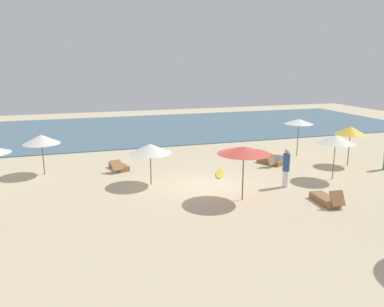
{
  "coord_description": "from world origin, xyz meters",
  "views": [
    {
      "loc": [
        -6.1,
        -16.05,
        5.74
      ],
      "look_at": [
        -0.31,
        2.28,
        1.1
      ],
      "focal_mm": 35.32,
      "sensor_mm": 36.0,
      "label": 1
    }
  ],
  "objects_px": {
    "umbrella_2": "(244,150)",
    "person_0": "(286,168)",
    "umbrella_0": "(336,139)",
    "umbrella_6": "(351,131)",
    "surfboard": "(220,173)",
    "umbrella_4": "(41,139)",
    "lounger_2": "(270,161)",
    "lounger_1": "(326,200)",
    "lounger_3": "(119,167)",
    "umbrella_5": "(150,149)",
    "umbrella_3": "(299,122)"
  },
  "relations": [
    {
      "from": "umbrella_5",
      "to": "lounger_2",
      "type": "relative_size",
      "value": 1.19
    },
    {
      "from": "lounger_3",
      "to": "umbrella_0",
      "type": "bearing_deg",
      "value": -26.52
    },
    {
      "from": "umbrella_6",
      "to": "lounger_3",
      "type": "relative_size",
      "value": 1.24
    },
    {
      "from": "umbrella_4",
      "to": "lounger_1",
      "type": "relative_size",
      "value": 1.27
    },
    {
      "from": "umbrella_3",
      "to": "umbrella_6",
      "type": "distance_m",
      "value": 3.23
    },
    {
      "from": "umbrella_2",
      "to": "person_0",
      "type": "distance_m",
      "value": 3.1
    },
    {
      "from": "umbrella_6",
      "to": "lounger_3",
      "type": "height_order",
      "value": "umbrella_6"
    },
    {
      "from": "umbrella_5",
      "to": "lounger_2",
      "type": "distance_m",
      "value": 7.65
    },
    {
      "from": "umbrella_4",
      "to": "lounger_2",
      "type": "distance_m",
      "value": 12.6
    },
    {
      "from": "umbrella_4",
      "to": "lounger_3",
      "type": "xyz_separation_m",
      "value": [
        3.85,
        -0.23,
        -1.72
      ]
    },
    {
      "from": "umbrella_4",
      "to": "surfboard",
      "type": "relative_size",
      "value": 1.17
    },
    {
      "from": "umbrella_0",
      "to": "person_0",
      "type": "xyz_separation_m",
      "value": [
        -2.94,
        -0.37,
        -1.12
      ]
    },
    {
      "from": "umbrella_2",
      "to": "lounger_1",
      "type": "relative_size",
      "value": 1.39
    },
    {
      "from": "umbrella_2",
      "to": "umbrella_3",
      "type": "bearing_deg",
      "value": 42.98
    },
    {
      "from": "umbrella_6",
      "to": "umbrella_3",
      "type": "bearing_deg",
      "value": 118.62
    },
    {
      "from": "umbrella_3",
      "to": "umbrella_4",
      "type": "relative_size",
      "value": 1.1
    },
    {
      "from": "umbrella_5",
      "to": "umbrella_6",
      "type": "relative_size",
      "value": 0.91
    },
    {
      "from": "umbrella_4",
      "to": "umbrella_6",
      "type": "height_order",
      "value": "umbrella_6"
    },
    {
      "from": "lounger_3",
      "to": "surfboard",
      "type": "distance_m",
      "value": 5.58
    },
    {
      "from": "umbrella_0",
      "to": "lounger_1",
      "type": "relative_size",
      "value": 1.35
    },
    {
      "from": "lounger_2",
      "to": "person_0",
      "type": "xyz_separation_m",
      "value": [
        -1.36,
        -3.89,
        0.76
      ]
    },
    {
      "from": "surfboard",
      "to": "umbrella_6",
      "type": "bearing_deg",
      "value": -3.86
    },
    {
      "from": "umbrella_2",
      "to": "surfboard",
      "type": "relative_size",
      "value": 1.29
    },
    {
      "from": "umbrella_2",
      "to": "lounger_1",
      "type": "height_order",
      "value": "umbrella_2"
    },
    {
      "from": "lounger_3",
      "to": "umbrella_2",
      "type": "bearing_deg",
      "value": -54.82
    },
    {
      "from": "lounger_2",
      "to": "umbrella_4",
      "type": "bearing_deg",
      "value": 171.95
    },
    {
      "from": "umbrella_3",
      "to": "person_0",
      "type": "xyz_separation_m",
      "value": [
        -4.0,
        -5.25,
        -1.24
      ]
    },
    {
      "from": "umbrella_5",
      "to": "umbrella_6",
      "type": "height_order",
      "value": "umbrella_6"
    },
    {
      "from": "lounger_3",
      "to": "lounger_1",
      "type": "bearing_deg",
      "value": -45.7
    },
    {
      "from": "lounger_2",
      "to": "surfboard",
      "type": "bearing_deg",
      "value": -164.86
    },
    {
      "from": "umbrella_2",
      "to": "surfboard",
      "type": "xyz_separation_m",
      "value": [
        0.52,
        3.9,
        -2.16
      ]
    },
    {
      "from": "umbrella_0",
      "to": "lounger_2",
      "type": "relative_size",
      "value": 1.32
    },
    {
      "from": "umbrella_5",
      "to": "umbrella_6",
      "type": "distance_m",
      "value": 11.51
    },
    {
      "from": "lounger_1",
      "to": "lounger_3",
      "type": "xyz_separation_m",
      "value": [
        -7.63,
        7.82,
        -0.0
      ]
    },
    {
      "from": "umbrella_4",
      "to": "person_0",
      "type": "relative_size",
      "value": 1.16
    },
    {
      "from": "person_0",
      "to": "umbrella_0",
      "type": "bearing_deg",
      "value": 7.1
    },
    {
      "from": "person_0",
      "to": "lounger_2",
      "type": "bearing_deg",
      "value": 70.71
    },
    {
      "from": "umbrella_4",
      "to": "person_0",
      "type": "distance_m",
      "value": 12.39
    },
    {
      "from": "umbrella_2",
      "to": "person_0",
      "type": "height_order",
      "value": "umbrella_2"
    },
    {
      "from": "umbrella_2",
      "to": "umbrella_5",
      "type": "relative_size",
      "value": 1.15
    },
    {
      "from": "umbrella_6",
      "to": "lounger_3",
      "type": "distance_m",
      "value": 13.17
    },
    {
      "from": "umbrella_2",
      "to": "umbrella_0",
      "type": "bearing_deg",
      "value": 13.33
    },
    {
      "from": "umbrella_0",
      "to": "person_0",
      "type": "bearing_deg",
      "value": -172.9
    },
    {
      "from": "umbrella_2",
      "to": "umbrella_3",
      "type": "distance_m",
      "value": 9.11
    },
    {
      "from": "umbrella_4",
      "to": "lounger_1",
      "type": "bearing_deg",
      "value": -35.06
    },
    {
      "from": "umbrella_0",
      "to": "surfboard",
      "type": "bearing_deg",
      "value": 153.14
    },
    {
      "from": "umbrella_2",
      "to": "lounger_3",
      "type": "xyz_separation_m",
      "value": [
        -4.49,
        6.36,
        -2.02
      ]
    },
    {
      "from": "umbrella_4",
      "to": "lounger_2",
      "type": "height_order",
      "value": "umbrella_4"
    },
    {
      "from": "umbrella_4",
      "to": "lounger_3",
      "type": "distance_m",
      "value": 4.22
    },
    {
      "from": "umbrella_6",
      "to": "surfboard",
      "type": "relative_size",
      "value": 1.23
    }
  ]
}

